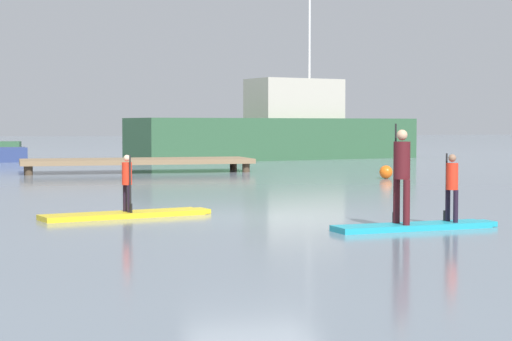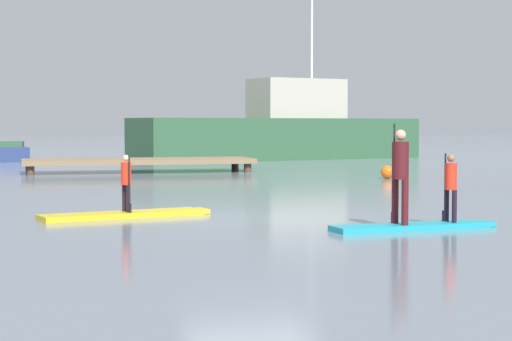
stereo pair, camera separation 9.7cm
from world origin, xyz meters
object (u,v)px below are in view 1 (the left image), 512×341
object	(u,v)px
paddler_adult	(402,170)
paddler_child_front	(452,184)
paddleboard_near	(127,214)
mooring_buoy_mid	(386,172)
paddler_child_solo	(127,180)
fishing_boat_white_large	(279,132)
paddleboard_far	(416,226)

from	to	relation	value
paddler_adult	paddler_child_front	distance (m)	1.03
paddler_adult	paddler_child_front	world-z (taller)	paddler_adult
paddleboard_near	mooring_buoy_mid	bearing A→B (deg)	45.55
paddler_child_front	mooring_buoy_mid	world-z (taller)	paddler_child_front
paddleboard_near	paddler_child_solo	distance (m)	0.67
fishing_boat_white_large	mooring_buoy_mid	distance (m)	16.73
mooring_buoy_mid	paddler_adult	bearing A→B (deg)	-112.70
paddler_child_solo	paddleboard_far	bearing A→B (deg)	-36.44
fishing_boat_white_large	paddleboard_near	bearing A→B (deg)	-112.80
paddler_child_solo	paddler_adult	bearing A→B (deg)	-38.43
fishing_boat_white_large	mooring_buoy_mid	xyz separation A→B (m)	(-1.38, -16.63, -1.18)
paddler_child_solo	paddleboard_far	world-z (taller)	paddler_child_solo
paddler_child_front	mooring_buoy_mid	bearing A→B (deg)	70.88
mooring_buoy_mid	paddler_child_solo	bearing A→B (deg)	-134.39
paddleboard_far	paddler_adult	world-z (taller)	paddler_adult
paddler_adult	paddleboard_near	bearing A→B (deg)	141.54
paddleboard_near	paddleboard_far	size ratio (longest dim) A/B	1.12
paddler_child_front	mooring_buoy_mid	size ratio (longest dim) A/B	2.72
paddleboard_near	fishing_boat_white_large	distance (m)	28.94
mooring_buoy_mid	paddler_child_front	bearing A→B (deg)	-109.12
paddler_child_solo	paddler_child_front	xyz separation A→B (m)	(5.21, -3.25, 0.04)
paddleboard_near	paddler_adult	bearing A→B (deg)	-38.46
paddler_child_solo	mooring_buoy_mid	xyz separation A→B (m)	(9.82, 10.02, -0.50)
paddleboard_far	fishing_boat_white_large	world-z (taller)	fishing_boat_white_large
paddler_child_front	paddleboard_far	bearing A→B (deg)	-173.82
paddleboard_near	paddleboard_far	distance (m)	5.62
paddleboard_near	paddleboard_far	bearing A→B (deg)	-36.47
paddler_child_solo	paddleboard_far	xyz separation A→B (m)	(4.51, -3.33, -0.67)
paddler_child_front	fishing_boat_white_large	bearing A→B (deg)	78.70
paddleboard_near	paddleboard_far	world-z (taller)	same
paddler_child_front	mooring_buoy_mid	distance (m)	14.06
paddleboard_far	fishing_boat_white_large	xyz separation A→B (m)	(6.68, 29.99, 1.35)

